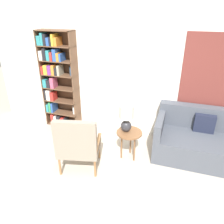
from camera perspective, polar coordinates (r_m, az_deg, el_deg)
The scene contains 7 objects.
ground_plane at distance 3.46m, azimuth -4.62°, elevation -21.34°, with size 14.00×14.00×0.00m, color #B2A899.
wall_back at distance 4.43m, azimuth 5.42°, elevation 10.35°, with size 6.40×0.08×2.70m.
bookshelf at distance 4.95m, azimuth -14.29°, elevation 8.31°, with size 0.78×0.30×2.12m.
armchair at distance 3.58m, azimuth -9.02°, elevation -8.11°, with size 0.78×0.71×1.01m.
couch at distance 4.33m, azimuth 22.44°, elevation -6.98°, with size 1.66×0.93×0.88m.
side_table at distance 3.90m, azimuth 4.52°, elevation -6.11°, with size 0.46×0.46×0.54m.
table_lamp at distance 3.75m, azimuth 3.76°, elevation -1.21°, with size 0.25×0.25×0.50m.
Camera 1 is at (0.97, -2.14, 2.54)m, focal length 35.00 mm.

